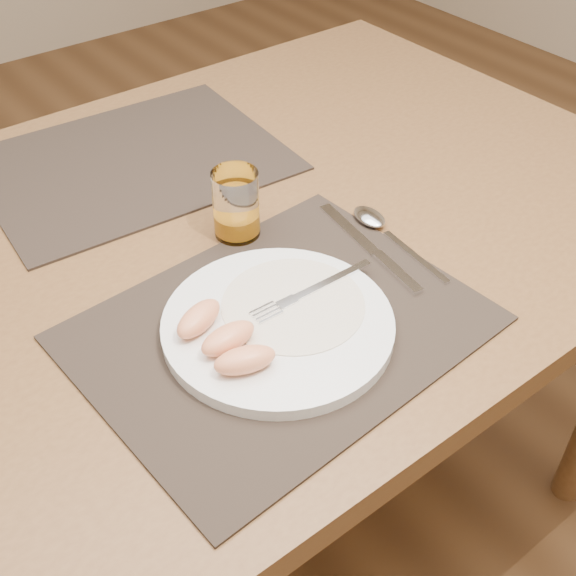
# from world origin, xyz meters

# --- Properties ---
(ground) EXTENTS (5.00, 5.00, 0.00)m
(ground) POSITION_xyz_m (0.00, 0.00, 0.00)
(ground) COLOR brown
(ground) RESTS_ON ground
(table) EXTENTS (1.40, 0.90, 0.75)m
(table) POSITION_xyz_m (0.00, 0.00, 0.67)
(table) COLOR brown
(table) RESTS_ON ground
(placemat_near) EXTENTS (0.47, 0.38, 0.00)m
(placemat_near) POSITION_xyz_m (-0.03, -0.22, 0.75)
(placemat_near) COLOR #2D231C
(placemat_near) RESTS_ON table
(placemat_far) EXTENTS (0.47, 0.38, 0.00)m
(placemat_far) POSITION_xyz_m (0.01, 0.22, 0.75)
(placemat_far) COLOR #2D231C
(placemat_far) RESTS_ON table
(plate) EXTENTS (0.27, 0.27, 0.02)m
(plate) POSITION_xyz_m (-0.03, -0.22, 0.76)
(plate) COLOR white
(plate) RESTS_ON placemat_near
(plate_dressing) EXTENTS (0.17, 0.17, 0.00)m
(plate_dressing) POSITION_xyz_m (-0.00, -0.21, 0.77)
(plate_dressing) COLOR white
(plate_dressing) RESTS_ON plate
(fork) EXTENTS (0.17, 0.02, 0.00)m
(fork) POSITION_xyz_m (0.01, -0.21, 0.77)
(fork) COLOR silver
(fork) RESTS_ON plate
(knife) EXTENTS (0.05, 0.22, 0.01)m
(knife) POSITION_xyz_m (0.15, -0.19, 0.76)
(knife) COLOR silver
(knife) RESTS_ON placemat_near
(spoon) EXTENTS (0.04, 0.19, 0.01)m
(spoon) POSITION_xyz_m (0.20, -0.14, 0.76)
(spoon) COLOR silver
(spoon) RESTS_ON placemat_near
(juice_glass) EXTENTS (0.06, 0.06, 0.09)m
(juice_glass) POSITION_xyz_m (0.04, -0.04, 0.80)
(juice_glass) COLOR white
(juice_glass) RESTS_ON placemat_near
(grapefruit_wedges) EXTENTS (0.08, 0.14, 0.03)m
(grapefruit_wedges) POSITION_xyz_m (-0.11, -0.22, 0.78)
(grapefruit_wedges) COLOR #F29663
(grapefruit_wedges) RESTS_ON plate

